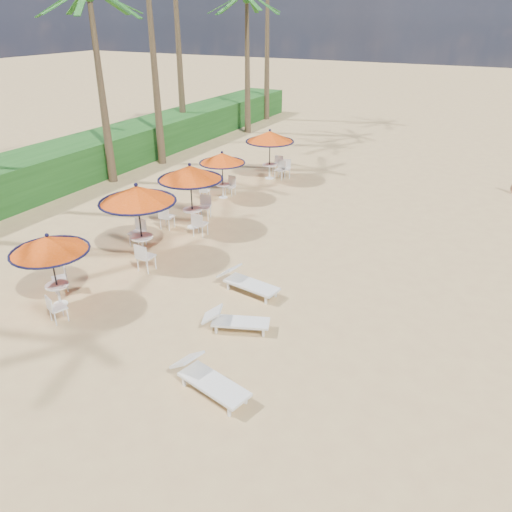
{
  "coord_description": "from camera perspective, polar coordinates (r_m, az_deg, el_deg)",
  "views": [
    {
      "loc": [
        5.77,
        -8.08,
        7.6
      ],
      "look_at": [
        -0.22,
        3.5,
        1.2
      ],
      "focal_mm": 35.0,
      "sensor_mm": 36.0,
      "label": 1
    }
  ],
  "objects": [
    {
      "name": "lounger_far",
      "position": [
        14.97,
        -1.16,
        -2.92
      ],
      "size": [
        2.06,
        0.92,
        0.71
      ],
      "rotation": [
        0.0,
        0.0,
        -0.15
      ],
      "color": "silver",
      "rests_on": "ground"
    },
    {
      "name": "station_0",
      "position": [
        14.77,
        -22.48,
        0.53
      ],
      "size": [
        2.15,
        2.15,
        2.25
      ],
      "color": "black",
      "rests_on": "ground"
    },
    {
      "name": "station_2",
      "position": [
        19.11,
        -7.53,
        8.51
      ],
      "size": [
        2.47,
        2.54,
        2.58
      ],
      "color": "black",
      "rests_on": "ground"
    },
    {
      "name": "station_3",
      "position": [
        22.45,
        -3.9,
        10.48
      ],
      "size": [
        2.05,
        2.05,
        2.14
      ],
      "color": "black",
      "rests_on": "ground"
    },
    {
      "name": "station_4",
      "position": [
        25.16,
        1.82,
        12.85
      ],
      "size": [
        2.39,
        2.42,
        2.49
      ],
      "color": "black",
      "rests_on": "ground"
    },
    {
      "name": "scrub_hedge",
      "position": [
        27.93,
        -17.73,
        11.05
      ],
      "size": [
        3.0,
        40.0,
        1.8
      ],
      "primitive_type": "cube",
      "color": "#194716",
      "rests_on": "ground"
    },
    {
      "name": "lounger_near",
      "position": [
        11.37,
        -5.61,
        -13.72
      ],
      "size": [
        2.1,
        1.09,
        0.72
      ],
      "rotation": [
        0.0,
        0.0,
        -0.24
      ],
      "color": "silver",
      "rests_on": "ground"
    },
    {
      "name": "lounger_mid",
      "position": [
        13.26,
        -2.56,
        -7.34
      ],
      "size": [
        1.85,
        1.14,
        0.63
      ],
      "rotation": [
        0.0,
        0.0,
        0.36
      ],
      "color": "silver",
      "rests_on": "ground"
    },
    {
      "name": "palm_6",
      "position": [
        35.21,
        -1.05,
        26.53
      ],
      "size": [
        5.0,
        5.0,
        8.6
      ],
      "color": "brown",
      "rests_on": "ground"
    },
    {
      "name": "station_1",
      "position": [
        16.85,
        -13.38,
        6.1
      ],
      "size": [
        2.55,
        2.55,
        2.66
      ],
      "color": "black",
      "rests_on": "ground"
    },
    {
      "name": "palm_3",
      "position": [
        25.01,
        -18.38,
        25.36
      ],
      "size": [
        5.0,
        5.0,
        8.53
      ],
      "color": "brown",
      "rests_on": "ground"
    },
    {
      "name": "ground",
      "position": [
        12.51,
        -6.62,
        -11.5
      ],
      "size": [
        160.0,
        160.0,
        0.0
      ],
      "primitive_type": "plane",
      "color": "tan",
      "rests_on": "ground"
    }
  ]
}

